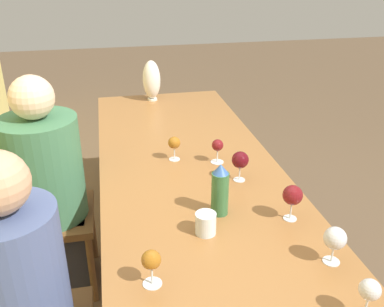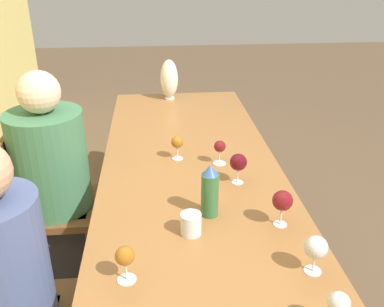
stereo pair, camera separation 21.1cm
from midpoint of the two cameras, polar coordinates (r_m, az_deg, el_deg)
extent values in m
plane|color=brown|center=(2.45, -1.75, -19.55)|extent=(14.00, 14.00, 0.00)
cube|color=#936033|center=(2.02, -2.01, -5.24)|extent=(2.98, 0.92, 0.04)
cylinder|color=#936033|center=(3.46, 0.03, 1.73)|extent=(0.07, 0.07, 0.68)
cylinder|color=#936033|center=(3.40, -11.87, 0.72)|extent=(0.07, 0.07, 0.68)
cylinder|color=#336638|center=(1.78, 0.34, -5.46)|extent=(0.07, 0.07, 0.19)
cone|color=#33599E|center=(1.72, 0.35, -2.15)|extent=(0.07, 0.07, 0.04)
cylinder|color=silver|center=(1.69, -1.79, -9.42)|extent=(0.08, 0.08, 0.09)
cylinder|color=silver|center=(3.23, -7.19, 7.18)|extent=(0.07, 0.07, 0.01)
ellipsoid|color=silver|center=(3.19, -7.34, 9.72)|extent=(0.13, 0.13, 0.28)
cylinder|color=silver|center=(1.51, -9.49, -16.87)|extent=(0.07, 0.07, 0.00)
cylinder|color=silver|center=(1.48, -9.60, -15.83)|extent=(0.01, 0.01, 0.07)
sphere|color=#995B19|center=(1.44, -9.78, -13.93)|extent=(0.07, 0.07, 0.07)
cylinder|color=silver|center=(2.25, 0.69, -1.20)|extent=(0.07, 0.07, 0.00)
cylinder|color=silver|center=(2.23, 0.69, -0.36)|extent=(0.01, 0.01, 0.07)
sphere|color=maroon|center=(2.20, 0.70, 1.06)|extent=(0.06, 0.06, 0.06)
cylinder|color=silver|center=(2.08, 3.43, -3.59)|extent=(0.06, 0.06, 0.00)
cylinder|color=silver|center=(2.06, 3.45, -2.68)|extent=(0.01, 0.01, 0.07)
sphere|color=#510C14|center=(2.03, 3.50, -0.92)|extent=(0.08, 0.08, 0.08)
cylinder|color=silver|center=(1.82, 9.68, -8.63)|extent=(0.06, 0.06, 0.00)
cylinder|color=silver|center=(1.79, 9.77, -7.59)|extent=(0.01, 0.01, 0.08)
sphere|color=maroon|center=(1.76, 9.95, -5.58)|extent=(0.08, 0.08, 0.08)
cylinder|color=silver|center=(1.62, 14.46, -13.87)|extent=(0.06, 0.06, 0.00)
cylinder|color=silver|center=(1.60, 14.59, -12.93)|extent=(0.01, 0.01, 0.07)
sphere|color=silver|center=(1.56, 14.86, -10.98)|extent=(0.08, 0.08, 0.08)
cylinder|color=silver|center=(2.28, -5.00, -0.82)|extent=(0.06, 0.06, 0.00)
cylinder|color=silver|center=(2.27, -5.03, -0.03)|extent=(0.01, 0.01, 0.07)
sphere|color=#995B19|center=(2.24, -5.09, 1.39)|extent=(0.07, 0.07, 0.07)
cylinder|color=silver|center=(1.42, 18.12, -18.95)|extent=(0.01, 0.01, 0.07)
sphere|color=silver|center=(1.38, 18.50, -17.00)|extent=(0.07, 0.07, 0.07)
cube|color=brown|center=(2.46, -20.59, -8.01)|extent=(0.44, 0.44, 0.04)
cube|color=brown|center=(2.40, -26.13, -3.60)|extent=(0.40, 0.03, 0.42)
cylinder|color=brown|center=(2.42, -15.74, -14.74)|extent=(0.04, 0.04, 0.42)
cylinder|color=brown|center=(2.72, -15.36, -9.63)|extent=(0.04, 0.04, 0.42)
cylinder|color=brown|center=(2.49, -24.77, -15.08)|extent=(0.04, 0.04, 0.42)
cylinder|color=brown|center=(2.78, -23.27, -10.09)|extent=(0.04, 0.04, 0.42)
cylinder|color=#475684|center=(1.65, -25.80, -14.97)|extent=(0.33, 0.33, 0.54)
cube|color=#2D2D38|center=(2.57, -18.33, -11.84)|extent=(0.29, 0.22, 0.46)
cylinder|color=#3D704C|center=(2.33, -21.67, -1.98)|extent=(0.39, 0.39, 0.54)
sphere|color=beige|center=(2.19, -23.25, 6.84)|extent=(0.21, 0.21, 0.21)
camera|label=1|loc=(0.11, -92.86, -1.36)|focal=40.00mm
camera|label=2|loc=(0.11, 87.14, 1.36)|focal=40.00mm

